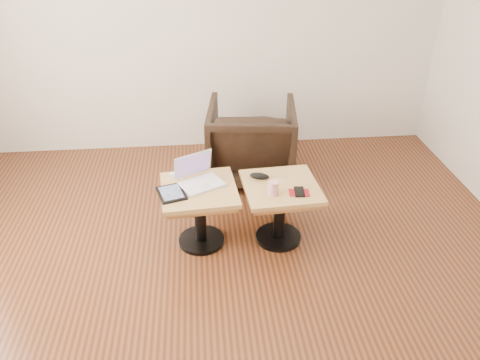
{
  "coord_description": "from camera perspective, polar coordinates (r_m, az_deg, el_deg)",
  "views": [
    {
      "loc": [
        -0.16,
        -2.29,
        2.27
      ],
      "look_at": [
        0.11,
        0.57,
        0.54
      ],
      "focal_mm": 35.0,
      "sensor_mm": 36.0,
      "label": 1
    }
  ],
  "objects": [
    {
      "name": "laptop",
      "position": [
        3.41,
        -5.06,
        0.28
      ],
      "size": [
        0.38,
        0.36,
        0.21
      ],
      "rotation": [
        0.0,
        0.0,
        0.48
      ],
      "color": "white",
      "rests_on": "side_table_left"
    },
    {
      "name": "side_table_left",
      "position": [
        3.44,
        -4.96,
        -2.7
      ],
      "size": [
        0.58,
        0.58,
        0.49
      ],
      "rotation": [
        0.0,
        0.0,
        0.08
      ],
      "color": "black",
      "rests_on": "ground"
    },
    {
      "name": "glasses_case",
      "position": [
        3.46,
        2.39,
        0.49
      ],
      "size": [
        0.16,
        0.11,
        0.05
      ],
      "primitive_type": "ellipsoid",
      "rotation": [
        0.0,
        0.0,
        -0.35
      ],
      "color": "black",
      "rests_on": "side_table_right"
    },
    {
      "name": "side_table_right",
      "position": [
        3.47,
        4.93,
        -2.33
      ],
      "size": [
        0.57,
        0.57,
        0.49
      ],
      "rotation": [
        0.0,
        0.0,
        0.07
      ],
      "color": "black",
      "rests_on": "ground"
    },
    {
      "name": "armchair",
      "position": [
        4.31,
        1.39,
        4.73
      ],
      "size": [
        0.87,
        0.89,
        0.72
      ],
      "primitive_type": "imported",
      "rotation": [
        0.0,
        0.0,
        3.01
      ],
      "color": "black",
      "rests_on": "ground"
    },
    {
      "name": "phone_on_sleeve",
      "position": [
        3.32,
        7.24,
        -1.49
      ],
      "size": [
        0.15,
        0.13,
        0.02
      ],
      "rotation": [
        0.0,
        0.0,
        -0.09
      ],
      "color": "maroon",
      "rests_on": "side_table_right"
    },
    {
      "name": "charging_adapter",
      "position": [
        3.53,
        -8.24,
        0.61
      ],
      "size": [
        0.05,
        0.05,
        0.03
      ],
      "primitive_type": "cube",
      "rotation": [
        0.0,
        0.0,
        -0.1
      ],
      "color": "white",
      "rests_on": "side_table_left"
    },
    {
      "name": "room_shell",
      "position": [
        2.48,
        -1.25,
        9.23
      ],
      "size": [
        4.52,
        4.52,
        2.71
      ],
      "color": "#3C1D0E",
      "rests_on": "ground"
    },
    {
      "name": "tablet",
      "position": [
        3.32,
        -8.38,
        -1.61
      ],
      "size": [
        0.24,
        0.27,
        0.02
      ],
      "rotation": [
        0.0,
        0.0,
        0.28
      ],
      "color": "black",
      "rests_on": "side_table_left"
    },
    {
      "name": "striped_cup",
      "position": [
        3.28,
        4.04,
        -0.96
      ],
      "size": [
        0.09,
        0.09,
        0.1
      ],
      "primitive_type": "cylinder",
      "rotation": [
        0.0,
        0.0,
        0.27
      ],
      "color": "#E24362",
      "rests_on": "side_table_right"
    },
    {
      "name": "earbuds_tangle",
      "position": [
        3.48,
        5.26,
        0.23
      ],
      "size": [
        0.06,
        0.04,
        0.01
      ],
      "color": "white",
      "rests_on": "side_table_right"
    }
  ]
}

